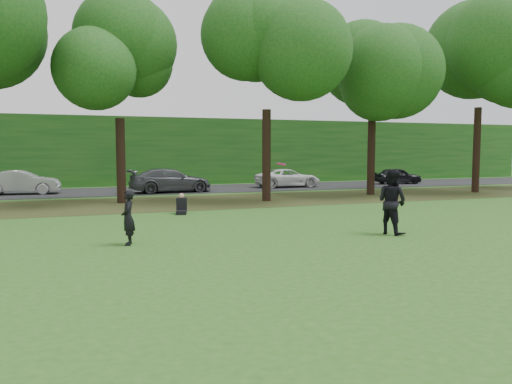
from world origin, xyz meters
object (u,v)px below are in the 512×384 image
Objects in this scene: player_left at (128,218)px; frisbee at (281,164)px; seated_person at (182,206)px; player_right at (392,202)px.

player_left is 4.69× the size of frisbee.
player_left reaches higher than seated_person.
frisbee is 0.39× the size of seated_person.
frisbee reaches higher than seated_person.
player_right is at bearing -1.74° from frisbee.
player_right is (7.82, -1.01, 0.25)m from player_left.
frisbee reaches higher than player_left.
seated_person is at bearing 101.01° from frisbee.
seated_person is (-1.37, 7.03, -1.88)m from frisbee.
seated_person is (-5.04, 7.14, -0.69)m from player_right.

